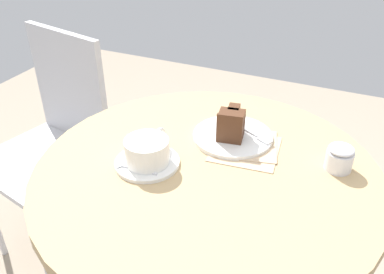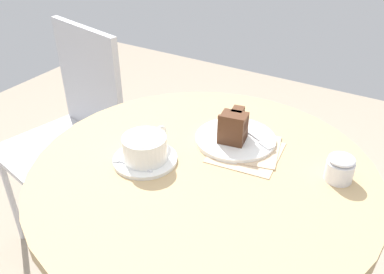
{
  "view_description": "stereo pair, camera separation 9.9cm",
  "coord_description": "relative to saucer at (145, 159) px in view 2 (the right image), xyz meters",
  "views": [
    {
      "loc": [
        -0.71,
        -0.28,
        1.3
      ],
      "look_at": [
        0.05,
        0.06,
        0.77
      ],
      "focal_mm": 38.0,
      "sensor_mm": 36.0,
      "label": 1
    },
    {
      "loc": [
        -0.67,
        -0.37,
        1.3
      ],
      "look_at": [
        0.05,
        0.06,
        0.77
      ],
      "focal_mm": 38.0,
      "sensor_mm": 36.0,
      "label": 2
    }
  ],
  "objects": [
    {
      "name": "saucer",
      "position": [
        0.0,
        0.0,
        0.0
      ],
      "size": [
        0.15,
        0.15,
        0.01
      ],
      "color": "white",
      "rests_on": "cafe_table"
    },
    {
      "name": "fork",
      "position": [
        0.21,
        -0.2,
        0.01
      ],
      "size": [
        0.08,
        0.14,
        0.0
      ],
      "rotation": [
        0.0,
        0.0,
        4.25
      ],
      "color": "silver",
      "rests_on": "cake_plate"
    },
    {
      "name": "coffee_cup",
      "position": [
        0.0,
        -0.0,
        0.04
      ],
      "size": [
        0.14,
        0.1,
        0.06
      ],
      "color": "white",
      "rests_on": "saucer"
    },
    {
      "name": "cake_slice",
      "position": [
        0.18,
        -0.14,
        0.04
      ],
      "size": [
        0.09,
        0.07,
        0.08
      ],
      "rotation": [
        0.0,
        0.0,
        0.17
      ],
      "color": "#422619",
      "rests_on": "cake_plate"
    },
    {
      "name": "napkin",
      "position": [
        0.16,
        -0.19,
        -0.0
      ],
      "size": [
        0.2,
        0.18,
        0.0
      ],
      "rotation": [
        0.0,
        0.0,
        0.11
      ],
      "color": "tan",
      "rests_on": "cafe_table"
    },
    {
      "name": "teaspoon",
      "position": [
        -0.04,
        0.02,
        0.01
      ],
      "size": [
        0.02,
        0.11,
        0.0
      ],
      "rotation": [
        0.0,
        0.0,
        1.62
      ],
      "color": "silver",
      "rests_on": "saucer"
    },
    {
      "name": "sugar_pot",
      "position": [
        0.16,
        -0.41,
        0.03
      ],
      "size": [
        0.06,
        0.06,
        0.06
      ],
      "color": "white",
      "rests_on": "cafe_table"
    },
    {
      "name": "cafe_chair",
      "position": [
        0.28,
        0.56,
        -0.21
      ],
      "size": [
        0.45,
        0.45,
        0.88
      ],
      "rotation": [
        0.0,
        0.0,
        4.49
      ],
      "color": "#BCBCC1",
      "rests_on": "ground"
    },
    {
      "name": "cafe_table",
      "position": [
        0.05,
        -0.13,
        -0.12
      ],
      "size": [
        0.81,
        0.81,
        0.73
      ],
      "color": "tan",
      "rests_on": "ground"
    },
    {
      "name": "cake_plate",
      "position": [
        0.19,
        -0.15,
        0.0
      ],
      "size": [
        0.21,
        0.21,
        0.01
      ],
      "color": "white",
      "rests_on": "cafe_table"
    }
  ]
}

